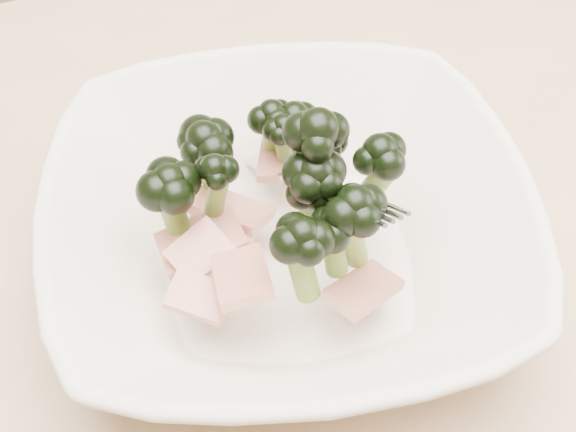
# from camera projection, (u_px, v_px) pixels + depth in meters

# --- Properties ---
(dining_table) EXTENTS (1.20, 0.80, 0.75)m
(dining_table) POSITION_uv_depth(u_px,v_px,m) (361.00, 320.00, 0.63)
(dining_table) COLOR tan
(dining_table) RESTS_ON ground
(broccoli_dish) EXTENTS (0.38, 0.38, 0.14)m
(broccoli_dish) POSITION_uv_depth(u_px,v_px,m) (288.00, 224.00, 0.51)
(broccoli_dish) COLOR beige
(broccoli_dish) RESTS_ON dining_table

